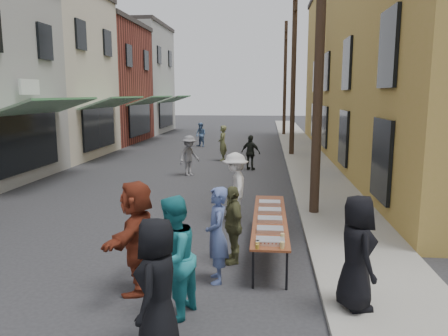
% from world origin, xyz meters
% --- Properties ---
extents(ground, '(120.00, 120.00, 0.00)m').
position_xyz_m(ground, '(0.00, 0.00, 0.00)').
color(ground, '#28282B').
rests_on(ground, ground).
extents(sidewalk, '(2.20, 60.00, 0.10)m').
position_xyz_m(sidewalk, '(5.00, 15.00, 0.05)').
color(sidewalk, gray).
rests_on(sidewalk, ground).
extents(storefront_row, '(8.00, 37.00, 9.00)m').
position_xyz_m(storefront_row, '(-10.00, 14.96, 4.12)').
color(storefront_row, maroon).
rests_on(storefront_row, ground).
extents(building_ochre, '(10.00, 28.00, 10.00)m').
position_xyz_m(building_ochre, '(11.10, 14.00, 5.00)').
color(building_ochre, '#A78B3B').
rests_on(building_ochre, ground).
extents(utility_pole_near, '(0.26, 0.26, 9.00)m').
position_xyz_m(utility_pole_near, '(4.30, 3.00, 4.50)').
color(utility_pole_near, '#2D2116').
rests_on(utility_pole_near, ground).
extents(utility_pole_mid, '(0.26, 0.26, 9.00)m').
position_xyz_m(utility_pole_mid, '(4.30, 15.00, 4.50)').
color(utility_pole_mid, '#2D2116').
rests_on(utility_pole_mid, ground).
extents(utility_pole_far, '(0.26, 0.26, 9.00)m').
position_xyz_m(utility_pole_far, '(4.30, 27.00, 4.50)').
color(utility_pole_far, '#2D2116').
rests_on(utility_pole_far, ground).
extents(serving_table, '(0.70, 4.00, 0.75)m').
position_xyz_m(serving_table, '(3.06, 0.07, 0.71)').
color(serving_table, maroon).
rests_on(serving_table, ground).
extents(catering_tray_sausage, '(0.50, 0.33, 0.08)m').
position_xyz_m(catering_tray_sausage, '(3.06, -1.58, 0.79)').
color(catering_tray_sausage, maroon).
rests_on(catering_tray_sausage, serving_table).
extents(catering_tray_foil_b, '(0.50, 0.33, 0.08)m').
position_xyz_m(catering_tray_foil_b, '(3.06, -0.93, 0.79)').
color(catering_tray_foil_b, '#B2B2B7').
rests_on(catering_tray_foil_b, serving_table).
extents(catering_tray_buns, '(0.50, 0.33, 0.08)m').
position_xyz_m(catering_tray_buns, '(3.06, -0.23, 0.79)').
color(catering_tray_buns, tan).
rests_on(catering_tray_buns, serving_table).
extents(catering_tray_foil_d, '(0.50, 0.33, 0.08)m').
position_xyz_m(catering_tray_foil_d, '(3.06, 0.47, 0.79)').
color(catering_tray_foil_d, '#B2B2B7').
rests_on(catering_tray_foil_d, serving_table).
extents(catering_tray_buns_end, '(0.50, 0.33, 0.08)m').
position_xyz_m(catering_tray_buns_end, '(3.06, 1.17, 0.79)').
color(catering_tray_buns_end, tan).
rests_on(catering_tray_buns_end, serving_table).
extents(condiment_jar_a, '(0.07, 0.07, 0.08)m').
position_xyz_m(condiment_jar_a, '(2.84, -1.88, 0.79)').
color(condiment_jar_a, '#A57F26').
rests_on(condiment_jar_a, serving_table).
extents(condiment_jar_b, '(0.07, 0.07, 0.08)m').
position_xyz_m(condiment_jar_b, '(2.84, -1.78, 0.79)').
color(condiment_jar_b, '#A57F26').
rests_on(condiment_jar_b, serving_table).
extents(condiment_jar_c, '(0.07, 0.07, 0.08)m').
position_xyz_m(condiment_jar_c, '(2.84, -1.68, 0.79)').
color(condiment_jar_c, '#A57F26').
rests_on(condiment_jar_c, serving_table).
extents(cup_stack, '(0.08, 0.08, 0.12)m').
position_xyz_m(cup_stack, '(3.26, -1.83, 0.81)').
color(cup_stack, tan).
rests_on(cup_stack, serving_table).
extents(guest_front_a, '(0.64, 0.93, 1.81)m').
position_xyz_m(guest_front_a, '(1.60, -3.81, 0.91)').
color(guest_front_a, black).
rests_on(guest_front_a, ground).
extents(guest_front_b, '(0.53, 0.70, 1.74)m').
position_xyz_m(guest_front_b, '(2.11, -1.57, 0.87)').
color(guest_front_b, '#4B5D92').
rests_on(guest_front_b, ground).
extents(guest_front_c, '(0.95, 1.08, 1.88)m').
position_xyz_m(guest_front_c, '(1.60, -2.91, 0.94)').
color(guest_front_c, teal).
rests_on(guest_front_c, ground).
extents(guest_front_d, '(0.82, 1.26, 1.83)m').
position_xyz_m(guest_front_d, '(2.15, 2.32, 0.92)').
color(guest_front_d, white).
rests_on(guest_front_d, ground).
extents(guest_front_e, '(0.69, 0.99, 1.57)m').
position_xyz_m(guest_front_e, '(2.32, -0.63, 0.78)').
color(guest_front_e, brown).
rests_on(guest_front_e, ground).
extents(guest_queue_back, '(0.64, 1.81, 1.93)m').
position_xyz_m(guest_queue_back, '(0.80, -2.07, 0.97)').
color(guest_queue_back, maroon).
rests_on(guest_queue_back, ground).
extents(server, '(0.73, 0.96, 1.77)m').
position_xyz_m(server, '(4.35, -2.51, 0.98)').
color(server, black).
rests_on(server, sidewalk).
extents(passerby_left, '(1.11, 1.24, 1.66)m').
position_xyz_m(passerby_left, '(-0.23, 8.62, 0.83)').
color(passerby_left, slate).
rests_on(passerby_left, ground).
extents(passerby_mid, '(0.99, 0.72, 1.56)m').
position_xyz_m(passerby_mid, '(2.25, 10.20, 0.78)').
color(passerby_mid, black).
rests_on(passerby_mid, ground).
extents(passerby_right, '(0.45, 0.67, 1.78)m').
position_xyz_m(passerby_right, '(0.72, 12.82, 0.89)').
color(passerby_right, '#5E6339').
rests_on(passerby_right, ground).
extents(passerby_far, '(0.94, 0.91, 1.53)m').
position_xyz_m(passerby_far, '(-1.27, 18.60, 0.77)').
color(passerby_far, '#5677A6').
rests_on(passerby_far, ground).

